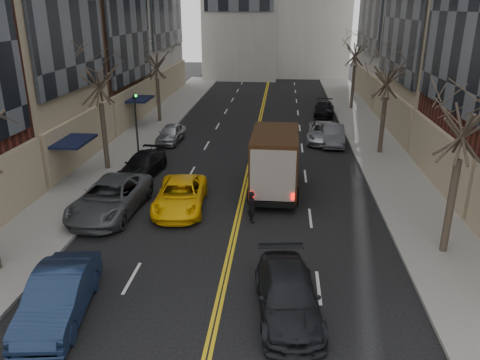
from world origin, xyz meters
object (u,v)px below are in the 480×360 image
object	(u,v)px
ups_truck	(275,161)
pedestrian	(252,207)
observer_sedan	(288,295)
taxi	(180,196)

from	to	relation	value
ups_truck	pedestrian	distance (m)	4.22
ups_truck	observer_sedan	world-z (taller)	ups_truck
observer_sedan	pedestrian	xyz separation A→B (m)	(-1.65, 6.99, 0.07)
taxi	pedestrian	distance (m)	3.89
ups_truck	taxi	distance (m)	5.53
observer_sedan	pedestrian	bearing A→B (deg)	96.42
ups_truck	observer_sedan	xyz separation A→B (m)	(0.68, -10.99, -1.05)
pedestrian	taxi	bearing A→B (deg)	47.87
ups_truck	taxi	world-z (taller)	ups_truck
observer_sedan	pedestrian	size ratio (longest dim) A/B	3.27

